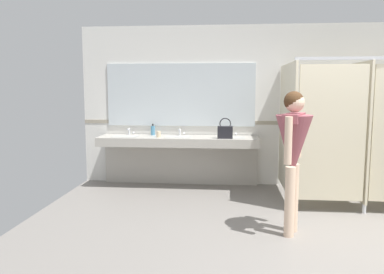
# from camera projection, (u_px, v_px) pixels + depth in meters

# --- Properties ---
(ground_plane) EXTENTS (7.64, 5.66, 0.10)m
(ground_plane) POSITION_uv_depth(u_px,v_px,m) (355.00, 250.00, 4.07)
(ground_plane) COLOR gray
(wall_back) EXTENTS (7.64, 0.12, 2.65)m
(wall_back) POSITION_uv_depth(u_px,v_px,m) (310.00, 106.00, 6.46)
(wall_back) COLOR silver
(wall_back) RESTS_ON ground_plane
(wall_back_tile_band) EXTENTS (7.64, 0.01, 0.06)m
(wall_back_tile_band) POSITION_uv_depth(u_px,v_px,m) (310.00, 123.00, 6.43)
(wall_back_tile_band) COLOR #9E937F
(wall_back_tile_band) RESTS_ON wall_back
(vanity_counter) EXTENTS (2.60, 0.58, 0.95)m
(vanity_counter) POSITION_uv_depth(u_px,v_px,m) (179.00, 149.00, 6.47)
(vanity_counter) COLOR #B2ADA3
(vanity_counter) RESTS_ON ground_plane
(mirror_panel) EXTENTS (2.50, 0.02, 1.05)m
(mirror_panel) POSITION_uv_depth(u_px,v_px,m) (180.00, 95.00, 6.57)
(mirror_panel) COLOR silver
(mirror_panel) RESTS_ON wall_back
(bathroom_stalls) EXTENTS (1.91, 1.47, 2.01)m
(bathroom_stalls) POSITION_uv_depth(u_px,v_px,m) (356.00, 129.00, 5.46)
(bathroom_stalls) COLOR beige
(bathroom_stalls) RESTS_ON ground_plane
(person_standing) EXTENTS (0.52, 0.53, 1.59)m
(person_standing) POSITION_uv_depth(u_px,v_px,m) (293.00, 146.00, 4.27)
(person_standing) COLOR beige
(person_standing) RESTS_ON ground_plane
(handbag) EXTENTS (0.24, 0.10, 0.32)m
(handbag) POSITION_uv_depth(u_px,v_px,m) (225.00, 131.00, 6.13)
(handbag) COLOR black
(handbag) RESTS_ON vanity_counter
(soap_dispenser) EXTENTS (0.07, 0.07, 0.19)m
(soap_dispenser) POSITION_uv_depth(u_px,v_px,m) (153.00, 130.00, 6.56)
(soap_dispenser) COLOR teal
(soap_dispenser) RESTS_ON vanity_counter
(paper_cup) EXTENTS (0.07, 0.07, 0.10)m
(paper_cup) POSITION_uv_depth(u_px,v_px,m) (159.00, 134.00, 6.29)
(paper_cup) COLOR beige
(paper_cup) RESTS_ON vanity_counter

